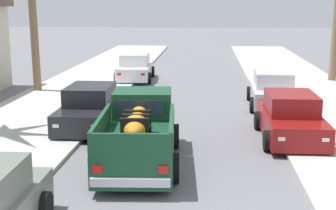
% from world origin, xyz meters
% --- Properties ---
extents(sidewalk_left, '(5.01, 60.00, 0.12)m').
position_xyz_m(sidewalk_left, '(-5.67, 12.00, 0.06)').
color(sidewalk_left, beige).
rests_on(sidewalk_left, ground).
extents(sidewalk_right, '(5.01, 60.00, 0.12)m').
position_xyz_m(sidewalk_right, '(5.67, 12.00, 0.06)').
color(sidewalk_right, beige).
rests_on(sidewalk_right, ground).
extents(curb_left, '(0.16, 60.00, 0.10)m').
position_xyz_m(curb_left, '(-4.56, 12.00, 0.05)').
color(curb_left, silver).
rests_on(curb_left, ground).
extents(curb_right, '(0.16, 60.00, 0.10)m').
position_xyz_m(curb_right, '(4.56, 12.00, 0.05)').
color(curb_right, silver).
rests_on(curb_right, ground).
extents(pickup_truck, '(2.44, 5.31, 1.80)m').
position_xyz_m(pickup_truck, '(-1.04, 5.90, 0.81)').
color(pickup_truck, '#19472D').
rests_on(pickup_truck, ground).
extents(car_left_near, '(2.05, 4.27, 1.54)m').
position_xyz_m(car_left_near, '(-3.30, 9.52, 0.71)').
color(car_left_near, black).
rests_on(car_left_near, ground).
extents(car_right_near, '(2.12, 4.30, 1.54)m').
position_xyz_m(car_right_near, '(3.63, 13.79, 0.71)').
color(car_right_near, silver).
rests_on(car_right_near, ground).
extents(car_left_mid, '(2.15, 4.31, 1.54)m').
position_xyz_m(car_left_mid, '(-3.32, 20.55, 0.71)').
color(car_left_mid, silver).
rests_on(car_left_mid, ground).
extents(car_left_far, '(2.06, 4.28, 1.54)m').
position_xyz_m(car_left_far, '(3.56, 8.58, 0.71)').
color(car_left_far, maroon).
rests_on(car_left_far, ground).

